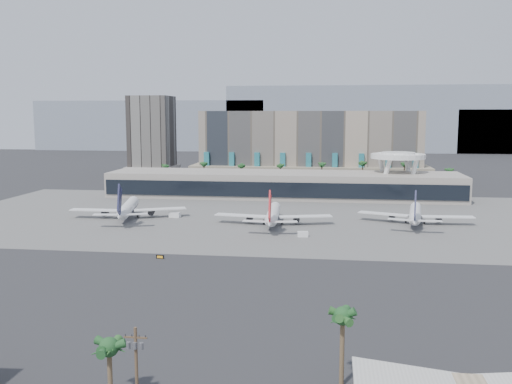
# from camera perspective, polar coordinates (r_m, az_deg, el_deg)

# --- Properties ---
(ground) EXTENTS (900.00, 900.00, 0.00)m
(ground) POSITION_cam_1_polar(r_m,az_deg,el_deg) (172.08, -0.43, -5.68)
(ground) COLOR #232326
(ground) RESTS_ON ground
(apron_pad) EXTENTS (260.00, 130.00, 0.06)m
(apron_pad) POSITION_cam_1_polar(r_m,az_deg,el_deg) (225.52, 1.53, -2.45)
(apron_pad) COLOR #5B5B59
(apron_pad) RESTS_ON ground
(mountain_ridge) EXTENTS (680.00, 60.00, 70.00)m
(mountain_ridge) POSITION_cam_1_polar(r_m,az_deg,el_deg) (635.78, 8.10, 6.78)
(mountain_ridge) COLOR gray
(mountain_ridge) RESTS_ON ground
(hotel) EXTENTS (140.00, 30.00, 42.00)m
(hotel) POSITION_cam_1_polar(r_m,az_deg,el_deg) (341.16, 5.37, 3.84)
(hotel) COLOR tan
(hotel) RESTS_ON ground
(office_tower) EXTENTS (30.00, 30.00, 52.00)m
(office_tower) POSITION_cam_1_polar(r_m,az_deg,el_deg) (384.81, -10.34, 5.10)
(office_tower) COLOR black
(office_tower) RESTS_ON ground
(terminal) EXTENTS (170.00, 32.50, 14.50)m
(terminal) POSITION_cam_1_polar(r_m,az_deg,el_deg) (278.56, 2.74, 0.85)
(terminal) COLOR #B7ACA1
(terminal) RESTS_ON ground
(saucer_structure) EXTENTS (26.00, 26.00, 21.89)m
(saucer_structure) POSITION_cam_1_polar(r_m,az_deg,el_deg) (284.26, 14.00, 3.19)
(saucer_structure) COLOR white
(saucer_structure) RESTS_ON ground
(palm_row) EXTENTS (157.80, 2.80, 13.10)m
(palm_row) POSITION_cam_1_polar(r_m,az_deg,el_deg) (312.53, 4.58, 2.32)
(palm_row) COLOR brown
(palm_row) RESTS_ON ground
(utility_pole) EXTENTS (3.20, 0.85, 12.00)m
(utility_pole) POSITION_cam_1_polar(r_m,az_deg,el_deg) (81.12, -11.91, -16.34)
(utility_pole) COLOR #4C3826
(utility_pole) RESTS_ON ground
(airliner_left) EXTENTS (44.01, 45.75, 16.00)m
(airliner_left) POSITION_cam_1_polar(r_m,az_deg,el_deg) (226.00, -12.71, -1.59)
(airliner_left) COLOR white
(airliner_left) RESTS_ON ground
(airliner_centre) EXTENTS (43.29, 44.62, 15.39)m
(airliner_centre) POSITION_cam_1_polar(r_m,az_deg,el_deg) (207.65, 1.70, -2.26)
(airliner_centre) COLOR white
(airliner_centre) RESTS_ON ground
(airliner_right) EXTENTS (41.52, 43.03, 14.91)m
(airliner_right) POSITION_cam_1_polar(r_m,az_deg,el_deg) (217.41, 15.64, -2.12)
(airliner_right) COLOR white
(airliner_right) RESTS_ON ground
(service_vehicle_a) EXTENTS (4.59, 2.77, 2.11)m
(service_vehicle_a) POSITION_cam_1_polar(r_m,az_deg,el_deg) (225.12, -8.12, -2.28)
(service_vehicle_a) COLOR white
(service_vehicle_a) RESTS_ON ground
(service_vehicle_b) EXTENTS (3.68, 2.38, 1.78)m
(service_vehicle_b) POSITION_cam_1_polar(r_m,az_deg,el_deg) (188.62, 4.70, -4.23)
(service_vehicle_b) COLOR white
(service_vehicle_b) RESTS_ON ground
(taxiway_sign) EXTENTS (2.33, 0.64, 1.05)m
(taxiway_sign) POSITION_cam_1_polar(r_m,az_deg,el_deg) (162.55, -9.57, -6.41)
(taxiway_sign) COLOR black
(taxiway_sign) RESTS_ON ground
(near_palm_a) EXTENTS (6.00, 6.00, 9.44)m
(near_palm_a) POSITION_cam_1_polar(r_m,az_deg,el_deg) (84.89, -14.45, -15.66)
(near_palm_a) COLOR brown
(near_palm_a) RESTS_ON ground
(near_palm_b) EXTENTS (6.00, 6.00, 12.20)m
(near_palm_b) POSITION_cam_1_polar(r_m,az_deg,el_deg) (86.74, 8.65, -13.04)
(near_palm_b) COLOR brown
(near_palm_b) RESTS_ON ground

